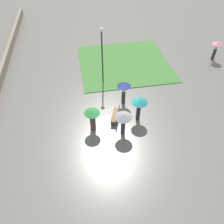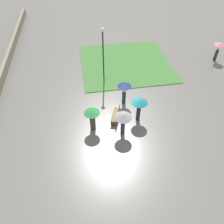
{
  "view_description": "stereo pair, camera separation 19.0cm",
  "coord_description": "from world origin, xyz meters",
  "px_view_note": "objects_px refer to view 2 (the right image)",
  "views": [
    {
      "loc": [
        12.03,
        -2.87,
        11.76
      ],
      "look_at": [
        1.01,
        -0.85,
        0.97
      ],
      "focal_mm": 35.0,
      "sensor_mm": 36.0,
      "label": 1
    },
    {
      "loc": [
        12.06,
        -2.69,
        11.76
      ],
      "look_at": [
        1.01,
        -0.85,
        0.97
      ],
      "focal_mm": 35.0,
      "sensor_mm": 36.0,
      "label": 2
    }
  ],
  "objects_px": {
    "lamp_post": "(103,50)",
    "crowd_person_teal": "(139,104)",
    "crowd_person_green": "(92,117)",
    "crowd_person_grey": "(123,118)",
    "park_bench": "(116,114)",
    "lone_walker_mid_plaza": "(219,47)",
    "crowd_person_navy": "(124,89)"
  },
  "relations": [
    {
      "from": "lamp_post",
      "to": "lone_walker_mid_plaza",
      "type": "xyz_separation_m",
      "value": [
        -1.94,
        11.75,
        -1.68
      ]
    },
    {
      "from": "lamp_post",
      "to": "crowd_person_teal",
      "type": "relative_size",
      "value": 2.61
    },
    {
      "from": "crowd_person_teal",
      "to": "crowd_person_green",
      "type": "xyz_separation_m",
      "value": [
        0.36,
        -3.38,
        -0.31
      ]
    },
    {
      "from": "park_bench",
      "to": "crowd_person_grey",
      "type": "relative_size",
      "value": 0.87
    },
    {
      "from": "crowd_person_navy",
      "to": "park_bench",
      "type": "bearing_deg",
      "value": -119.94
    },
    {
      "from": "lone_walker_mid_plaza",
      "to": "crowd_person_green",
      "type": "bearing_deg",
      "value": 141.82
    },
    {
      "from": "crowd_person_grey",
      "to": "lone_walker_mid_plaza",
      "type": "distance_m",
      "value": 13.93
    },
    {
      "from": "crowd_person_navy",
      "to": "lone_walker_mid_plaza",
      "type": "height_order",
      "value": "lone_walker_mid_plaza"
    },
    {
      "from": "crowd_person_teal",
      "to": "lone_walker_mid_plaza",
      "type": "xyz_separation_m",
      "value": [
        -7.0,
        9.91,
        -0.02
      ]
    },
    {
      "from": "lone_walker_mid_plaza",
      "to": "park_bench",
      "type": "bearing_deg",
      "value": 143.03
    },
    {
      "from": "crowd_person_green",
      "to": "crowd_person_grey",
      "type": "height_order",
      "value": "crowd_person_grey"
    },
    {
      "from": "crowd_person_teal",
      "to": "crowd_person_grey",
      "type": "relative_size",
      "value": 1.04
    },
    {
      "from": "park_bench",
      "to": "crowd_person_green",
      "type": "xyz_separation_m",
      "value": [
        0.68,
        -1.8,
        0.73
      ]
    },
    {
      "from": "crowd_person_grey",
      "to": "crowd_person_teal",
      "type": "bearing_deg",
      "value": 142.41
    },
    {
      "from": "crowd_person_teal",
      "to": "crowd_person_grey",
      "type": "height_order",
      "value": "crowd_person_teal"
    },
    {
      "from": "crowd_person_grey",
      "to": "park_bench",
      "type": "bearing_deg",
      "value": -159.64
    },
    {
      "from": "crowd_person_green",
      "to": "lone_walker_mid_plaza",
      "type": "height_order",
      "value": "lone_walker_mid_plaza"
    },
    {
      "from": "park_bench",
      "to": "lamp_post",
      "type": "height_order",
      "value": "lamp_post"
    },
    {
      "from": "crowd_person_green",
      "to": "lone_walker_mid_plaza",
      "type": "relative_size",
      "value": 0.89
    },
    {
      "from": "lamp_post",
      "to": "crowd_person_grey",
      "type": "relative_size",
      "value": 2.7
    },
    {
      "from": "crowd_person_teal",
      "to": "lone_walker_mid_plaza",
      "type": "relative_size",
      "value": 0.98
    },
    {
      "from": "park_bench",
      "to": "crowd_person_navy",
      "type": "distance_m",
      "value": 2.16
    },
    {
      "from": "crowd_person_green",
      "to": "crowd_person_grey",
      "type": "bearing_deg",
      "value": -17.06
    },
    {
      "from": "park_bench",
      "to": "crowd_person_grey",
      "type": "height_order",
      "value": "crowd_person_grey"
    },
    {
      "from": "crowd_person_navy",
      "to": "lone_walker_mid_plaza",
      "type": "bearing_deg",
      "value": 23.83
    },
    {
      "from": "crowd_person_teal",
      "to": "crowd_person_grey",
      "type": "bearing_deg",
      "value": -53.1
    },
    {
      "from": "crowd_person_teal",
      "to": "crowd_person_green",
      "type": "distance_m",
      "value": 3.42
    },
    {
      "from": "crowd_person_grey",
      "to": "lone_walker_mid_plaza",
      "type": "height_order",
      "value": "lone_walker_mid_plaza"
    },
    {
      "from": "park_bench",
      "to": "lone_walker_mid_plaza",
      "type": "height_order",
      "value": "lone_walker_mid_plaza"
    },
    {
      "from": "crowd_person_grey",
      "to": "lone_walker_mid_plaza",
      "type": "bearing_deg",
      "value": 138.72
    },
    {
      "from": "crowd_person_grey",
      "to": "lamp_post",
      "type": "bearing_deg",
      "value": -162.96
    },
    {
      "from": "crowd_person_teal",
      "to": "lone_walker_mid_plaza",
      "type": "bearing_deg",
      "value": 122.66
    }
  ]
}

